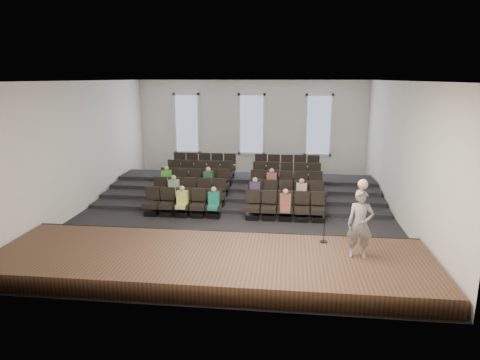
# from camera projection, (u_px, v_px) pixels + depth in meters

# --- Properties ---
(ground) EXTENTS (14.00, 14.00, 0.00)m
(ground) POSITION_uv_depth(u_px,v_px,m) (235.00, 213.00, 16.52)
(ground) COLOR black
(ground) RESTS_ON ground
(ceiling) EXTENTS (12.00, 14.00, 0.02)m
(ceiling) POSITION_uv_depth(u_px,v_px,m) (235.00, 80.00, 15.35)
(ceiling) COLOR white
(ceiling) RESTS_ON ground
(wall_back) EXTENTS (12.00, 0.04, 5.00)m
(wall_back) POSITION_uv_depth(u_px,v_px,m) (252.00, 128.00, 22.71)
(wall_back) COLOR white
(wall_back) RESTS_ON ground
(wall_front) EXTENTS (12.00, 0.04, 5.00)m
(wall_front) POSITION_uv_depth(u_px,v_px,m) (193.00, 203.00, 9.15)
(wall_front) COLOR white
(wall_front) RESTS_ON ground
(wall_left) EXTENTS (0.04, 14.00, 5.00)m
(wall_left) POSITION_uv_depth(u_px,v_px,m) (82.00, 147.00, 16.61)
(wall_left) COLOR white
(wall_left) RESTS_ON ground
(wall_right) EXTENTS (0.04, 14.00, 5.00)m
(wall_right) POSITION_uv_depth(u_px,v_px,m) (402.00, 153.00, 15.26)
(wall_right) COLOR white
(wall_right) RESTS_ON ground
(stage) EXTENTS (11.80, 3.60, 0.50)m
(stage) POSITION_uv_depth(u_px,v_px,m) (211.00, 263.00, 11.53)
(stage) COLOR #4F3422
(stage) RESTS_ON ground
(stage_lip) EXTENTS (11.80, 0.06, 0.52)m
(stage_lip) POSITION_uv_depth(u_px,v_px,m) (221.00, 239.00, 13.24)
(stage_lip) COLOR black
(stage_lip) RESTS_ON ground
(risers) EXTENTS (11.80, 4.80, 0.60)m
(risers) POSITION_uv_depth(u_px,v_px,m) (244.00, 188.00, 19.53)
(risers) COLOR black
(risers) RESTS_ON ground
(seating_rows) EXTENTS (6.80, 4.70, 1.67)m
(seating_rows) POSITION_uv_depth(u_px,v_px,m) (240.00, 186.00, 17.85)
(seating_rows) COLOR black
(seating_rows) RESTS_ON ground
(windows) EXTENTS (8.44, 0.10, 3.24)m
(windows) POSITION_uv_depth(u_px,v_px,m) (252.00, 124.00, 22.60)
(windows) COLOR white
(windows) RESTS_ON wall_back
(audience) EXTENTS (6.05, 2.64, 1.10)m
(audience) POSITION_uv_depth(u_px,v_px,m) (228.00, 189.00, 16.80)
(audience) COLOR #CCD856
(audience) RESTS_ON seating_rows
(speaker) EXTENTS (0.71, 0.50, 1.82)m
(speaker) POSITION_uv_depth(u_px,v_px,m) (360.00, 224.00, 11.07)
(speaker) COLOR slate
(speaker) RESTS_ON stage
(mic_stand) EXTENTS (0.23, 0.23, 1.40)m
(mic_stand) POSITION_uv_depth(u_px,v_px,m) (324.00, 228.00, 12.22)
(mic_stand) COLOR black
(mic_stand) RESTS_ON stage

